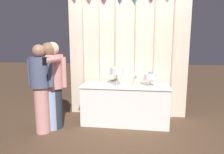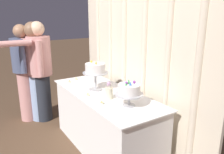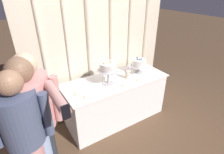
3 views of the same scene
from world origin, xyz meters
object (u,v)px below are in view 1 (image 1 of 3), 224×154
object	(u,v)px
cake_display_nearleft	(117,72)
guest_man_dark_suit	(54,83)
flower_vase	(135,82)
tealight_far_right	(140,87)
cake_table	(125,104)
tealight_near_right	(123,87)
tealight_far_left	(89,84)
tealight_near_left	(91,86)
guest_man_pink_jacket	(41,86)
cake_display_nearright	(150,77)
guest_girl_blue_dress	(50,83)

from	to	relation	value
cake_display_nearleft	guest_man_dark_suit	xyz separation A→B (m)	(-1.08, -0.38, -0.17)
flower_vase	tealight_far_right	bearing A→B (deg)	-58.88
cake_table	cake_display_nearleft	world-z (taller)	cake_display_nearleft
flower_vase	tealight_near_right	distance (m)	0.27
tealight_far_left	guest_man_dark_suit	size ratio (longest dim) A/B	0.03
tealight_near_left	tealight_far_right	bearing A→B (deg)	-0.14
tealight_far_right	guest_man_dark_suit	bearing A→B (deg)	-172.07
flower_vase	guest_man_dark_suit	size ratio (longest dim) A/B	0.13
guest_man_pink_jacket	guest_man_dark_suit	bearing A→B (deg)	55.53
cake_display_nearleft	tealight_near_right	world-z (taller)	cake_display_nearleft
cake_table	tealight_near_left	distance (m)	0.76
cake_table	cake_display_nearright	bearing A→B (deg)	1.22
cake_display_nearleft	guest_man_dark_suit	distance (m)	1.16
guest_man_dark_suit	guest_girl_blue_dress	world-z (taller)	guest_man_dark_suit
cake_display_nearright	guest_man_dark_suit	xyz separation A→B (m)	(-1.71, -0.42, -0.08)
cake_table	flower_vase	bearing A→B (deg)	-16.90
tealight_far_left	tealight_near_right	xyz separation A→B (m)	(0.67, -0.15, -0.00)
cake_display_nearleft	guest_man_dark_suit	world-z (taller)	guest_man_dark_suit
tealight_near_left	guest_girl_blue_dress	bearing A→B (deg)	-157.57
flower_vase	tealight_far_right	world-z (taller)	flower_vase
guest_man_dark_suit	cake_table	bearing A→B (deg)	18.39
tealight_near_left	cake_table	bearing A→B (deg)	17.87
tealight_near_right	guest_girl_blue_dress	distance (m)	1.30
cake_display_nearleft	guest_man_dark_suit	size ratio (longest dim) A/B	0.24
tealight_near_left	tealight_far_right	distance (m)	0.89
cake_display_nearleft	cake_display_nearright	world-z (taller)	cake_display_nearleft
cake_table	guest_girl_blue_dress	bearing A→B (deg)	-159.72
tealight_far_right	tealight_near_left	bearing A→B (deg)	179.86
tealight_far_left	cake_display_nearleft	bearing A→B (deg)	3.16
tealight_near_right	tealight_far_right	xyz separation A→B (m)	(0.30, 0.01, -0.00)
tealight_near_left	guest_man_pink_jacket	bearing A→B (deg)	-151.10
tealight_far_left	tealight_far_right	bearing A→B (deg)	-7.94
tealight_near_right	tealight_far_right	bearing A→B (deg)	2.54
flower_vase	guest_man_pink_jacket	world-z (taller)	guest_man_pink_jacket
cake_display_nearright	guest_man_pink_jacket	distance (m)	1.97
tealight_near_right	guest_girl_blue_dress	xyz separation A→B (m)	(-1.27, -0.26, 0.10)
tealight_near_right	guest_man_dark_suit	size ratio (longest dim) A/B	0.02
tealight_near_right	guest_girl_blue_dress	world-z (taller)	guest_girl_blue_dress
guest_man_dark_suit	guest_man_pink_jacket	size ratio (longest dim) A/B	1.03
cake_display_nearleft	flower_vase	size ratio (longest dim) A/B	1.81
cake_display_nearright	guest_man_dark_suit	world-z (taller)	guest_man_dark_suit
cake_table	guest_girl_blue_dress	distance (m)	1.46
tealight_far_right	guest_man_pink_jacket	world-z (taller)	guest_man_pink_jacket
cake_table	guest_girl_blue_dress	world-z (taller)	guest_girl_blue_dress
tealight_near_left	guest_man_pink_jacket	world-z (taller)	guest_man_pink_jacket
cake_display_nearleft	guest_girl_blue_dress	size ratio (longest dim) A/B	0.24
cake_display_nearright	guest_girl_blue_dress	distance (m)	1.83
guest_man_dark_suit	tealight_near_right	bearing A→B (deg)	9.24
cake_display_nearright	flower_vase	bearing A→B (deg)	-166.66
flower_vase	guest_girl_blue_dress	xyz separation A→B (m)	(-1.48, -0.42, 0.03)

